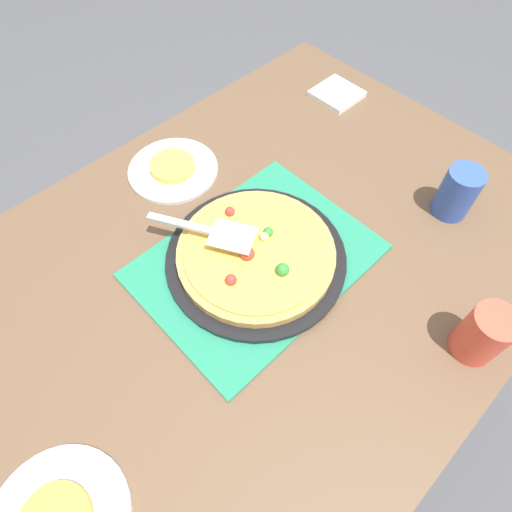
{
  "coord_description": "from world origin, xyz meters",
  "views": [
    {
      "loc": [
        0.34,
        0.36,
        1.52
      ],
      "look_at": [
        0.0,
        0.0,
        0.77
      ],
      "focal_mm": 30.08,
      "sensor_mm": 36.0,
      "label": 1
    }
  ],
  "objects_px": {
    "pizza": "(256,253)",
    "cup_near": "(457,193)",
    "pizza_pan": "(256,258)",
    "cup_far": "(483,334)",
    "napkin_stack": "(337,94)",
    "plate_near_left": "(173,170)",
    "pizza_server": "(210,231)",
    "served_slice_left": "(172,166)"
  },
  "relations": [
    {
      "from": "pizza_pan",
      "to": "cup_near",
      "type": "bearing_deg",
      "value": 153.75
    },
    {
      "from": "pizza",
      "to": "pizza_pan",
      "type": "bearing_deg",
      "value": -160.88
    },
    {
      "from": "cup_near",
      "to": "cup_far",
      "type": "relative_size",
      "value": 1.0
    },
    {
      "from": "cup_near",
      "to": "pizza_server",
      "type": "bearing_deg",
      "value": -32.01
    },
    {
      "from": "cup_far",
      "to": "pizza_server",
      "type": "distance_m",
      "value": 0.54
    },
    {
      "from": "cup_far",
      "to": "plate_near_left",
      "type": "bearing_deg",
      "value": -80.95
    },
    {
      "from": "cup_far",
      "to": "pizza_server",
      "type": "relative_size",
      "value": 0.54
    },
    {
      "from": "served_slice_left",
      "to": "pizza_server",
      "type": "bearing_deg",
      "value": 71.15
    },
    {
      "from": "pizza_pan",
      "to": "plate_near_left",
      "type": "distance_m",
      "value": 0.34
    },
    {
      "from": "pizza_pan",
      "to": "pizza_server",
      "type": "distance_m",
      "value": 0.11
    },
    {
      "from": "plate_near_left",
      "to": "served_slice_left",
      "type": "height_order",
      "value": "served_slice_left"
    },
    {
      "from": "pizza",
      "to": "served_slice_left",
      "type": "bearing_deg",
      "value": -96.33
    },
    {
      "from": "pizza_pan",
      "to": "cup_far",
      "type": "distance_m",
      "value": 0.45
    },
    {
      "from": "pizza_pan",
      "to": "pizza",
      "type": "distance_m",
      "value": 0.02
    },
    {
      "from": "pizza_pan",
      "to": "napkin_stack",
      "type": "xyz_separation_m",
      "value": [
        -0.56,
        -0.25,
        -0.01
      ]
    },
    {
      "from": "served_slice_left",
      "to": "pizza_server",
      "type": "xyz_separation_m",
      "value": [
        0.08,
        0.25,
        0.05
      ]
    },
    {
      "from": "cup_near",
      "to": "napkin_stack",
      "type": "xyz_separation_m",
      "value": [
        -0.14,
        -0.45,
        -0.05
      ]
    },
    {
      "from": "pizza_pan",
      "to": "napkin_stack",
      "type": "bearing_deg",
      "value": -156.13
    },
    {
      "from": "served_slice_left",
      "to": "cup_far",
      "type": "bearing_deg",
      "value": 99.05
    },
    {
      "from": "plate_near_left",
      "to": "napkin_stack",
      "type": "distance_m",
      "value": 0.53
    },
    {
      "from": "plate_near_left",
      "to": "cup_near",
      "type": "distance_m",
      "value": 0.66
    },
    {
      "from": "pizza",
      "to": "plate_near_left",
      "type": "bearing_deg",
      "value": -96.33
    },
    {
      "from": "pizza_pan",
      "to": "plate_near_left",
      "type": "relative_size",
      "value": 1.73
    },
    {
      "from": "napkin_stack",
      "to": "plate_near_left",
      "type": "bearing_deg",
      "value": -9.56
    },
    {
      "from": "plate_near_left",
      "to": "pizza_server",
      "type": "bearing_deg",
      "value": 71.15
    },
    {
      "from": "pizza_pan",
      "to": "napkin_stack",
      "type": "distance_m",
      "value": 0.61
    },
    {
      "from": "served_slice_left",
      "to": "pizza_server",
      "type": "distance_m",
      "value": 0.27
    },
    {
      "from": "napkin_stack",
      "to": "cup_near",
      "type": "bearing_deg",
      "value": 73.01
    },
    {
      "from": "pizza",
      "to": "pizza_server",
      "type": "bearing_deg",
      "value": -60.75
    },
    {
      "from": "pizza",
      "to": "cup_near",
      "type": "relative_size",
      "value": 2.75
    },
    {
      "from": "cup_far",
      "to": "napkin_stack",
      "type": "distance_m",
      "value": 0.78
    },
    {
      "from": "pizza_pan",
      "to": "napkin_stack",
      "type": "height_order",
      "value": "pizza_pan"
    },
    {
      "from": "pizza",
      "to": "pizza_server",
      "type": "xyz_separation_m",
      "value": [
        0.05,
        -0.09,
        0.04
      ]
    },
    {
      "from": "cup_near",
      "to": "cup_far",
      "type": "distance_m",
      "value": 0.34
    },
    {
      "from": "pizza",
      "to": "napkin_stack",
      "type": "xyz_separation_m",
      "value": [
        -0.56,
        -0.25,
        -0.03
      ]
    },
    {
      "from": "plate_near_left",
      "to": "served_slice_left",
      "type": "relative_size",
      "value": 2.0
    },
    {
      "from": "pizza",
      "to": "napkin_stack",
      "type": "bearing_deg",
      "value": -156.13
    },
    {
      "from": "pizza",
      "to": "cup_near",
      "type": "height_order",
      "value": "cup_near"
    },
    {
      "from": "plate_near_left",
      "to": "cup_near",
      "type": "bearing_deg",
      "value": 125.24
    },
    {
      "from": "pizza_server",
      "to": "napkin_stack",
      "type": "height_order",
      "value": "pizza_server"
    },
    {
      "from": "pizza",
      "to": "pizza_server",
      "type": "distance_m",
      "value": 0.1
    },
    {
      "from": "served_slice_left",
      "to": "cup_near",
      "type": "bearing_deg",
      "value": 125.24
    }
  ]
}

